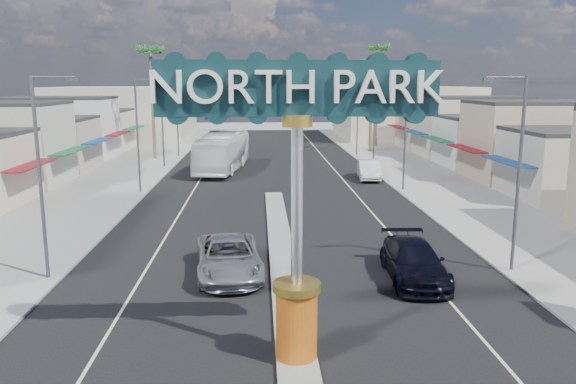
{
  "coord_description": "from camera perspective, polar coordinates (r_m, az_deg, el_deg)",
  "views": [
    {
      "loc": [
        -1.13,
        -14.42,
        8.68
      ],
      "look_at": [
        0.14,
        9.81,
        3.94
      ],
      "focal_mm": 35.0,
      "sensor_mm": 36.0,
      "label": 1
    }
  ],
  "objects": [
    {
      "name": "backdrop_far_left",
      "position": [
        91.94,
        -16.26,
        7.71
      ],
      "size": [
        20.0,
        20.0,
        8.0
      ],
      "primitive_type": "cube",
      "color": "#B7B29E",
      "rests_on": "ground"
    },
    {
      "name": "road",
      "position": [
        45.27,
        -1.51,
        0.01
      ],
      "size": [
        20.0,
        120.0,
        0.01
      ],
      "primitive_type": "cube",
      "color": "black",
      "rests_on": "ground"
    },
    {
      "name": "gateway_sign",
      "position": [
        16.67,
        0.93,
        1.55
      ],
      "size": [
        8.2,
        1.5,
        9.15
      ],
      "color": "#D25D10",
      "rests_on": "median_island"
    },
    {
      "name": "streetlight_l_mid",
      "position": [
        45.53,
        -14.86,
        6.15
      ],
      "size": [
        2.03,
        0.22,
        9.0
      ],
      "color": "#47474C",
      "rests_on": "ground"
    },
    {
      "name": "city_bus",
      "position": [
        56.47,
        -6.61,
        4.08
      ],
      "size": [
        5.0,
        13.84,
        3.77
      ],
      "primitive_type": "imported",
      "rotation": [
        0.0,
        0.0,
        -0.14
      ],
      "color": "white",
      "rests_on": "ground"
    },
    {
      "name": "car_parked_right",
      "position": [
        51.63,
        8.22,
        2.25
      ],
      "size": [
        2.39,
        5.42,
        1.73
      ],
      "primitive_type": "imported",
      "rotation": [
        0.0,
        0.0,
        -0.11
      ],
      "color": "silver",
      "rests_on": "ground"
    },
    {
      "name": "backdrop_far_right",
      "position": [
        92.48,
        11.61,
        7.94
      ],
      "size": [
        20.0,
        20.0,
        8.0
      ],
      "primitive_type": "cube",
      "color": "beige",
      "rests_on": "ground"
    },
    {
      "name": "sidewalk_right",
      "position": [
        47.71,
        15.55,
        0.25
      ],
      "size": [
        8.0,
        120.0,
        0.12
      ],
      "primitive_type": "cube",
      "color": "gray",
      "rests_on": "ground"
    },
    {
      "name": "storefront_row_left",
      "position": [
        62.07,
        -24.69,
        4.81
      ],
      "size": [
        12.0,
        42.0,
        6.0
      ],
      "primitive_type": "cube",
      "color": "beige",
      "rests_on": "ground"
    },
    {
      "name": "streetlight_l_far",
      "position": [
        67.16,
        -11.06,
        7.78
      ],
      "size": [
        2.03,
        0.22,
        9.0
      ],
      "color": "#47474C",
      "rests_on": "ground"
    },
    {
      "name": "streetlight_r_near",
      "position": [
        27.26,
        22.16,
        2.63
      ],
      "size": [
        2.03,
        0.22,
        9.0
      ],
      "color": "#47474C",
      "rests_on": "ground"
    },
    {
      "name": "median_island",
      "position": [
        29.71,
        -0.69,
        -5.76
      ],
      "size": [
        1.3,
        30.0,
        0.16
      ],
      "primitive_type": "cube",
      "color": "gray",
      "rests_on": "ground"
    },
    {
      "name": "palm_right_mid",
      "position": [
        71.85,
        8.55,
        12.48
      ],
      "size": [
        2.6,
        2.6,
        12.1
      ],
      "color": "brown",
      "rests_on": "ground"
    },
    {
      "name": "traffic_signal_right",
      "position": [
        59.48,
        7.05,
        6.74
      ],
      "size": [
        5.09,
        0.45,
        6.0
      ],
      "color": "#47474C",
      "rests_on": "ground"
    },
    {
      "name": "palm_right_far",
      "position": [
        78.19,
        9.18,
        13.65
      ],
      "size": [
        2.6,
        2.6,
        14.1
      ],
      "color": "brown",
      "rests_on": "ground"
    },
    {
      "name": "suv_right",
      "position": [
        25.79,
        12.67,
        -6.9
      ],
      "size": [
        2.65,
        5.94,
        1.69
      ],
      "primitive_type": "imported",
      "rotation": [
        0.0,
        0.0,
        -0.05
      ],
      "color": "black",
      "rests_on": "ground"
    },
    {
      "name": "streetlight_r_far",
      "position": [
        67.51,
        6.94,
        7.92
      ],
      "size": [
        2.03,
        0.22,
        9.0
      ],
      "color": "#47474C",
      "rests_on": "ground"
    },
    {
      "name": "sidewalk_left",
      "position": [
        47.04,
        -18.82,
        -0.09
      ],
      "size": [
        8.0,
        120.0,
        0.12
      ],
      "primitive_type": "cube",
      "color": "gray",
      "rests_on": "ground"
    },
    {
      "name": "palm_left_far",
      "position": [
        65.56,
        -13.8,
        13.22
      ],
      "size": [
        2.6,
        2.6,
        13.1
      ],
      "color": "brown",
      "rests_on": "ground"
    },
    {
      "name": "streetlight_l_near",
      "position": [
        26.38,
        -23.63,
        2.26
      ],
      "size": [
        2.03,
        0.22,
        9.0
      ],
      "color": "#47474C",
      "rests_on": "ground"
    },
    {
      "name": "traffic_signal_left",
      "position": [
        59.13,
        -10.89,
        6.6
      ],
      "size": [
        5.09,
        0.45,
        6.0
      ],
      "color": "#47474C",
      "rests_on": "ground"
    },
    {
      "name": "ground",
      "position": [
        45.27,
        -1.51,
        0.01
      ],
      "size": [
        160.0,
        160.0,
        0.0
      ],
      "primitive_type": "plane",
      "color": "gray",
      "rests_on": "ground"
    },
    {
      "name": "storefront_row_right",
      "position": [
        62.93,
        20.64,
        5.18
      ],
      "size": [
        12.0,
        42.0,
        6.0
      ],
      "primitive_type": "cube",
      "color": "#B7B29E",
      "rests_on": "ground"
    },
    {
      "name": "suv_left",
      "position": [
        25.89,
        -6.05,
        -6.59
      ],
      "size": [
        3.5,
        6.45,
        1.72
      ],
      "primitive_type": "imported",
      "rotation": [
        0.0,
        0.0,
        0.11
      ],
      "color": "#A3A2A7",
      "rests_on": "ground"
    },
    {
      "name": "streetlight_r_mid",
      "position": [
        46.04,
        11.63,
        6.34
      ],
      "size": [
        2.03,
        0.22,
        9.0
      ],
      "color": "#47474C",
      "rests_on": "ground"
    }
  ]
}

